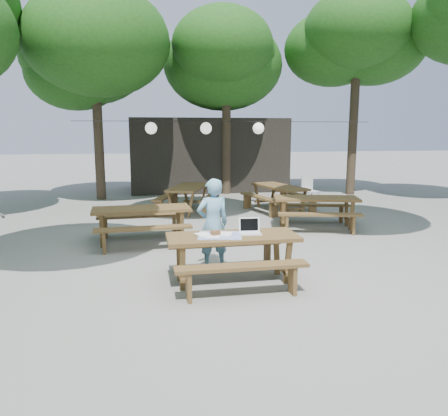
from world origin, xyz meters
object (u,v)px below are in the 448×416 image
object	(u,v)px
picnic_table_nw	(142,225)
plastic_chair	(310,196)
main_picnic_table	(232,258)
woman	(213,224)

from	to	relation	value
picnic_table_nw	plastic_chair	distance (m)	6.75
main_picnic_table	picnic_table_nw	distance (m)	3.05
picnic_table_nw	plastic_chair	size ratio (longest dim) A/B	2.26
picnic_table_nw	plastic_chair	xyz separation A→B (m)	(5.36, 4.10, -0.13)
woman	picnic_table_nw	bearing A→B (deg)	-68.69
woman	plastic_chair	bearing A→B (deg)	-134.29
woman	plastic_chair	world-z (taller)	woman
woman	plastic_chair	xyz separation A→B (m)	(4.17, 6.06, -0.52)
woman	main_picnic_table	bearing A→B (deg)	93.80
main_picnic_table	woman	world-z (taller)	woman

